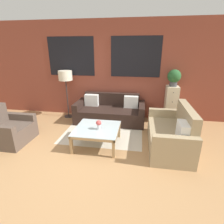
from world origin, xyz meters
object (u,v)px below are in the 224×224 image
couch_dark (110,112)px  drawer_cabinet (171,105)px  armchair_corner (9,130)px  coffee_table (97,130)px  flower_vase (99,124)px  potted_plant (174,77)px  settee_vintage (171,134)px  floor_lamp (65,77)px

couch_dark → drawer_cabinet: drawer_cabinet is taller
couch_dark → armchair_corner: bearing=-142.6°
coffee_table → flower_vase: (0.06, -0.06, 0.18)m
armchair_corner → potted_plant: size_ratio=1.91×
drawer_cabinet → flower_vase: bearing=-135.4°
settee_vintage → potted_plant: size_ratio=3.49×
settee_vintage → armchair_corner: (-3.58, -0.33, -0.03)m
coffee_table → flower_vase: 0.20m
drawer_cabinet → couch_dark: bearing=-172.5°
potted_plant → flower_vase: size_ratio=2.19×
drawer_cabinet → potted_plant: 0.78m
armchair_corner → coffee_table: bearing=5.0°
potted_plant → flower_vase: potted_plant is taller
coffee_table → settee_vintage: bearing=5.6°
floor_lamp → potted_plant: size_ratio=3.14×
floor_lamp → potted_plant: (3.06, 0.08, 0.08)m
couch_dark → settee_vintage: size_ratio=1.24×
couch_dark → flower_vase: (0.01, -1.45, 0.26)m
armchair_corner → drawer_cabinet: (3.76, 1.79, 0.25)m
couch_dark → armchair_corner: size_ratio=2.26×
flower_vase → coffee_table: bearing=132.1°
coffee_table → flower_vase: size_ratio=4.52×
couch_dark → armchair_corner: (-2.05, -1.56, -0.00)m
settee_vintage → coffee_table: bearing=-174.4°
coffee_table → flower_vase: bearing=-47.9°
couch_dark → flower_vase: bearing=-89.7°
settee_vintage → floor_lamp: size_ratio=1.11×
couch_dark → settee_vintage: settee_vintage is taller
armchair_corner → potted_plant: bearing=25.4°
potted_plant → flower_vase: (-1.70, -1.68, -0.77)m
settee_vintage → flower_vase: (-1.52, -0.22, 0.22)m
floor_lamp → flower_vase: size_ratio=6.88×
coffee_table → potted_plant: 2.57m
couch_dark → potted_plant: bearing=7.5°
potted_plant → flower_vase: 2.51m
floor_lamp → coffee_table: bearing=-49.7°
coffee_table → couch_dark: bearing=88.0°
potted_plant → armchair_corner: bearing=-154.6°
settee_vintage → drawer_cabinet: bearing=82.9°
coffee_table → drawer_cabinet: size_ratio=0.89×
armchair_corner → potted_plant: 4.29m
couch_dark → flower_vase: size_ratio=9.47×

